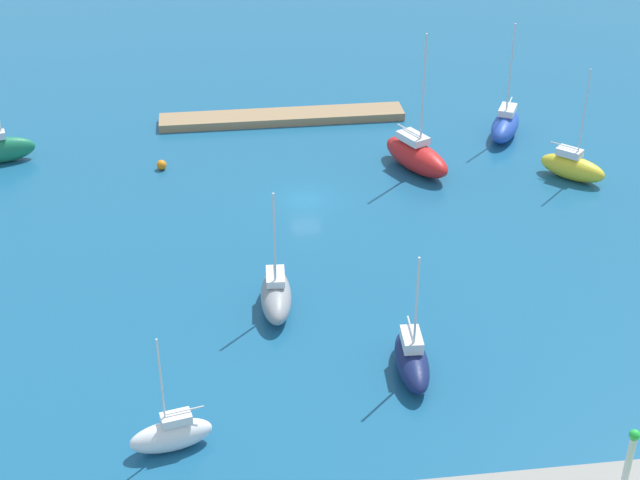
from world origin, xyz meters
The scene contains 11 objects.
water centered at (0.00, 0.00, 0.00)m, with size 160.00×160.00×0.00m, color #19567F.
pier_dock centered at (0.41, -16.54, 0.38)m, with size 23.56×3.13×0.76m, color #997A56.
harbor_beacon centered at (-12.28, 34.94, 3.25)m, with size 0.56×0.56×3.73m.
sailboat_white_inner_mooring centered at (10.60, 28.02, 0.98)m, with size 4.80×2.47×7.49m.
sailboat_navy_near_pier centered at (-3.82, 23.19, 1.03)m, with size 2.23×6.08×8.49m.
sailboat_green_center_basin centered at (25.80, -10.49, 1.26)m, with size 6.10×2.98×10.62m.
sailboat_yellow_far_north centered at (-22.89, -0.99, 1.13)m, with size 5.49×5.48×9.89m.
sailboat_gray_off_beacon centered at (3.76, 15.28, 1.10)m, with size 2.43×6.23×8.96m.
sailboat_red_lone_south centered at (-10.12, -4.39, 1.36)m, with size 5.85×8.21×12.29m.
sailboat_blue_outer_mooring centered at (-19.82, -10.21, 1.19)m, with size 5.09×6.99×10.91m.
mooring_buoy_orange centered at (11.81, -7.21, 0.43)m, with size 0.86×0.86×0.86m, color orange.
Camera 1 is at (7.46, 67.59, 36.16)m, focal length 52.79 mm.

